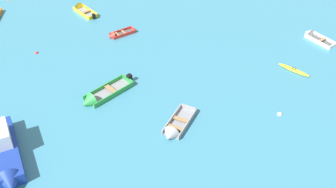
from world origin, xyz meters
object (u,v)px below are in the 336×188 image
kayak_yellow_near_camera (294,70)px  motor_launch_deep_blue_outer_left (4,154)px  rowboat_green_back_row_center (97,98)px  rowboat_white_far_back (313,36)px  rowboat_grey_back_row_right (174,130)px  mooring_buoy_trailing (36,53)px  rowboat_yellow_outer_right (81,9)px  rowboat_red_center (116,35)px  mooring_buoy_between_boats_right (280,114)px

kayak_yellow_near_camera → motor_launch_deep_blue_outer_left: 23.34m
rowboat_green_back_row_center → kayak_yellow_near_camera: bearing=19.7°
rowboat_white_far_back → rowboat_grey_back_row_right: 18.36m
kayak_yellow_near_camera → mooring_buoy_trailing: bearing=179.6°
rowboat_yellow_outer_right → rowboat_white_far_back: bearing=-6.8°
rowboat_yellow_outer_right → kayak_yellow_near_camera: 22.46m
rowboat_grey_back_row_right → motor_launch_deep_blue_outer_left: 11.28m
rowboat_yellow_outer_right → motor_launch_deep_blue_outer_left: motor_launch_deep_blue_outer_left is taller
rowboat_yellow_outer_right → kayak_yellow_near_camera: bearing=-22.2°
rowboat_grey_back_row_right → rowboat_red_center: 13.93m
rowboat_yellow_outer_right → rowboat_white_far_back: (23.27, -2.78, -0.01)m
rowboat_green_back_row_center → rowboat_yellow_outer_right: bearing=110.8°
rowboat_grey_back_row_right → kayak_yellow_near_camera: (9.27, 8.40, -0.05)m
rowboat_yellow_outer_right → rowboat_white_far_back: rowboat_yellow_outer_right is taller
kayak_yellow_near_camera → mooring_buoy_between_boats_right: 5.91m
rowboat_green_back_row_center → kayak_yellow_near_camera: size_ratio=1.70×
kayak_yellow_near_camera → motor_launch_deep_blue_outer_left: bearing=-148.3°
mooring_buoy_between_boats_right → mooring_buoy_trailing: (-20.83, 5.81, 0.00)m
rowboat_green_back_row_center → rowboat_red_center: bearing=93.4°
kayak_yellow_near_camera → mooring_buoy_between_boats_right: bearing=-106.7°
rowboat_green_back_row_center → rowboat_white_far_back: bearing=32.1°
motor_launch_deep_blue_outer_left → rowboat_grey_back_row_right: bearing=20.1°
rowboat_grey_back_row_right → kayak_yellow_near_camera: bearing=42.2°
rowboat_grey_back_row_right → mooring_buoy_trailing: (-13.26, 8.55, -0.18)m
rowboat_yellow_outer_right → rowboat_grey_back_row_right: size_ratio=0.83×
rowboat_red_center → mooring_buoy_between_boats_right: rowboat_red_center is taller
rowboat_green_back_row_center → kayak_yellow_near_camera: 16.43m
rowboat_yellow_outer_right → rowboat_white_far_back: 23.44m
rowboat_red_center → mooring_buoy_between_boats_right: (14.32, -9.44, -0.14)m
rowboat_green_back_row_center → mooring_buoy_between_boats_right: (13.78, -0.13, -0.19)m
rowboat_yellow_outer_right → rowboat_red_center: (4.78, -4.71, -0.03)m
rowboat_green_back_row_center → mooring_buoy_between_boats_right: 13.78m
rowboat_red_center → rowboat_green_back_row_center: bearing=-86.6°
rowboat_yellow_outer_right → motor_launch_deep_blue_outer_left: 20.79m
rowboat_yellow_outer_right → rowboat_grey_back_row_right: rowboat_grey_back_row_right is taller
rowboat_grey_back_row_right → motor_launch_deep_blue_outer_left: bearing=-159.9°
rowboat_red_center → motor_launch_deep_blue_outer_left: (-3.83, -16.05, 0.51)m
rowboat_grey_back_row_right → rowboat_red_center: (-6.75, 12.19, -0.04)m
rowboat_white_far_back → mooring_buoy_between_boats_right: 12.12m
rowboat_green_back_row_center → mooring_buoy_trailing: bearing=141.1°
rowboat_red_center → mooring_buoy_between_boats_right: 17.16m
rowboat_yellow_outer_right → rowboat_green_back_row_center: 15.00m
rowboat_white_far_back → kayak_yellow_near_camera: rowboat_white_far_back is taller
rowboat_yellow_outer_right → rowboat_grey_back_row_right: (11.53, -16.89, 0.01)m
motor_launch_deep_blue_outer_left → mooring_buoy_trailing: size_ratio=19.73×
motor_launch_deep_blue_outer_left → mooring_buoy_between_boats_right: 19.33m
rowboat_green_back_row_center → kayak_yellow_near_camera: (15.47, 5.53, -0.07)m
rowboat_green_back_row_center → motor_launch_deep_blue_outer_left: bearing=-123.0°
rowboat_white_far_back → mooring_buoy_trailing: bearing=-167.5°
rowboat_red_center → motor_launch_deep_blue_outer_left: motor_launch_deep_blue_outer_left is taller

